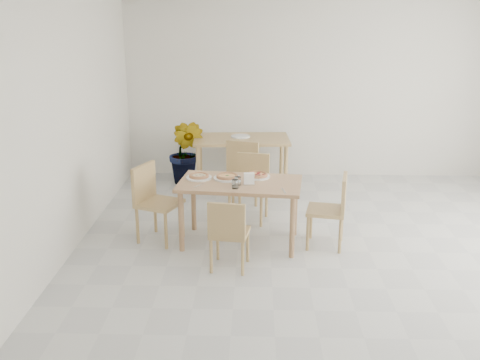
{
  "coord_description": "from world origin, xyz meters",
  "views": [
    {
      "loc": [
        -0.92,
        -5.45,
        2.67
      ],
      "look_at": [
        -1.1,
        0.66,
        0.77
      ],
      "focal_mm": 42.0,
      "sensor_mm": 36.0,
      "label": 1
    }
  ],
  "objects_px": {
    "main_table": "(240,190)",
    "potted_plant": "(187,152)",
    "pizza_mushroom": "(199,176)",
    "plate_mushroom": "(199,178)",
    "chair_south": "(228,230)",
    "plate_margherita": "(227,178)",
    "plate_pepperoni": "(257,177)",
    "napkin_holder": "(249,179)",
    "second_table": "(241,144)",
    "tumbler_a": "(235,184)",
    "chair_north": "(251,182)",
    "chair_back_s": "(245,166)",
    "chair_back_n": "(240,139)",
    "tumbler_b": "(238,181)",
    "chair_east": "(333,206)",
    "pizza_margherita": "(227,176)",
    "pizza_pepperoni": "(257,175)",
    "plate_empty": "(241,136)",
    "chair_west": "(153,197)"
  },
  "relations": [
    {
      "from": "main_table",
      "to": "second_table",
      "type": "distance_m",
      "value": 2.24
    },
    {
      "from": "chair_east",
      "to": "plate_margherita",
      "type": "distance_m",
      "value": 1.26
    },
    {
      "from": "plate_pepperoni",
      "to": "tumbler_a",
      "type": "distance_m",
      "value": 0.49
    },
    {
      "from": "pizza_mushroom",
      "to": "chair_south",
      "type": "bearing_deg",
      "value": -65.89
    },
    {
      "from": "chair_south",
      "to": "pizza_mushroom",
      "type": "xyz_separation_m",
      "value": [
        -0.38,
        0.86,
        0.33
      ]
    },
    {
      "from": "potted_plant",
      "to": "pizza_margherita",
      "type": "bearing_deg",
      "value": -70.98
    },
    {
      "from": "chair_south",
      "to": "plate_margherita",
      "type": "xyz_separation_m",
      "value": [
        -0.05,
        0.85,
        0.3
      ]
    },
    {
      "from": "chair_south",
      "to": "tumbler_a",
      "type": "xyz_separation_m",
      "value": [
        0.05,
        0.5,
        0.34
      ]
    },
    {
      "from": "plate_margherita",
      "to": "chair_back_n",
      "type": "xyz_separation_m",
      "value": [
        0.07,
        2.93,
        -0.22
      ]
    },
    {
      "from": "main_table",
      "to": "pizza_margherita",
      "type": "xyz_separation_m",
      "value": [
        -0.15,
        0.12,
        0.12
      ]
    },
    {
      "from": "chair_south",
      "to": "chair_back_n",
      "type": "bearing_deg",
      "value": -82.15
    },
    {
      "from": "tumbler_b",
      "to": "potted_plant",
      "type": "relative_size",
      "value": 0.09
    },
    {
      "from": "tumbler_a",
      "to": "chair_east",
      "type": "bearing_deg",
      "value": 8.14
    },
    {
      "from": "chair_back_n",
      "to": "tumbler_a",
      "type": "bearing_deg",
      "value": -109.54
    },
    {
      "from": "plate_mushroom",
      "to": "napkin_holder",
      "type": "relative_size",
      "value": 2.14
    },
    {
      "from": "pizza_margherita",
      "to": "pizza_pepperoni",
      "type": "bearing_deg",
      "value": 11.2
    },
    {
      "from": "chair_back_n",
      "to": "potted_plant",
      "type": "xyz_separation_m",
      "value": [
        -0.81,
        -0.78,
        -0.03
      ]
    },
    {
      "from": "pizza_margherita",
      "to": "napkin_holder",
      "type": "height_order",
      "value": "napkin_holder"
    },
    {
      "from": "chair_south",
      "to": "potted_plant",
      "type": "distance_m",
      "value": 3.11
    },
    {
      "from": "chair_west",
      "to": "pizza_margherita",
      "type": "relative_size",
      "value": 3.42
    },
    {
      "from": "chair_back_n",
      "to": "tumbler_b",
      "type": "bearing_deg",
      "value": -109.08
    },
    {
      "from": "plate_mushroom",
      "to": "napkin_holder",
      "type": "distance_m",
      "value": 0.64
    },
    {
      "from": "plate_pepperoni",
      "to": "potted_plant",
      "type": "relative_size",
      "value": 0.29
    },
    {
      "from": "plate_mushroom",
      "to": "chair_back_s",
      "type": "distance_m",
      "value": 1.41
    },
    {
      "from": "chair_east",
      "to": "plate_mushroom",
      "type": "height_order",
      "value": "chair_east"
    },
    {
      "from": "pizza_mushroom",
      "to": "plate_empty",
      "type": "distance_m",
      "value": 2.23
    },
    {
      "from": "plate_empty",
      "to": "second_table",
      "type": "bearing_deg",
      "value": -77.46
    },
    {
      "from": "chair_back_s",
      "to": "napkin_holder",
      "type": "bearing_deg",
      "value": 108.96
    },
    {
      "from": "plate_empty",
      "to": "plate_pepperoni",
      "type": "bearing_deg",
      "value": -83.1
    },
    {
      "from": "napkin_holder",
      "to": "second_table",
      "type": "bearing_deg",
      "value": 87.46
    },
    {
      "from": "plate_margherita",
      "to": "plate_pepperoni",
      "type": "distance_m",
      "value": 0.36
    },
    {
      "from": "plate_mushroom",
      "to": "tumbler_a",
      "type": "bearing_deg",
      "value": -39.25
    },
    {
      "from": "plate_pepperoni",
      "to": "potted_plant",
      "type": "xyz_separation_m",
      "value": [
        -1.09,
        2.09,
        -0.25
      ]
    },
    {
      "from": "main_table",
      "to": "plate_empty",
      "type": "bearing_deg",
      "value": 97.75
    },
    {
      "from": "pizza_pepperoni",
      "to": "chair_back_n",
      "type": "height_order",
      "value": "chair_back_n"
    },
    {
      "from": "tumbler_b",
      "to": "chair_back_n",
      "type": "height_order",
      "value": "chair_back_n"
    },
    {
      "from": "chair_north",
      "to": "chair_back_s",
      "type": "distance_m",
      "value": 0.63
    },
    {
      "from": "chair_south",
      "to": "tumbler_a",
      "type": "height_order",
      "value": "tumbler_a"
    },
    {
      "from": "plate_mushroom",
      "to": "chair_back_s",
      "type": "bearing_deg",
      "value": 68.46
    },
    {
      "from": "main_table",
      "to": "napkin_holder",
      "type": "height_order",
      "value": "napkin_holder"
    },
    {
      "from": "pizza_mushroom",
      "to": "tumbler_a",
      "type": "bearing_deg",
      "value": -39.25
    },
    {
      "from": "chair_north",
      "to": "pizza_mushroom",
      "type": "height_order",
      "value": "chair_north"
    },
    {
      "from": "chair_south",
      "to": "chair_east",
      "type": "relative_size",
      "value": 0.91
    },
    {
      "from": "main_table",
      "to": "potted_plant",
      "type": "distance_m",
      "value": 2.45
    },
    {
      "from": "plate_pepperoni",
      "to": "potted_plant",
      "type": "bearing_deg",
      "value": 117.65
    },
    {
      "from": "plate_pepperoni",
      "to": "pizza_pepperoni",
      "type": "height_order",
      "value": "pizza_pepperoni"
    },
    {
      "from": "chair_back_n",
      "to": "plate_empty",
      "type": "distance_m",
      "value": 0.77
    },
    {
      "from": "pizza_mushroom",
      "to": "plate_mushroom",
      "type": "bearing_deg",
      "value": 153.43
    },
    {
      "from": "pizza_pepperoni",
      "to": "chair_back_s",
      "type": "xyz_separation_m",
      "value": [
        -0.17,
        1.23,
        -0.25
      ]
    },
    {
      "from": "second_table",
      "to": "chair_south",
      "type": "bearing_deg",
      "value": -94.14
    }
  ]
}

